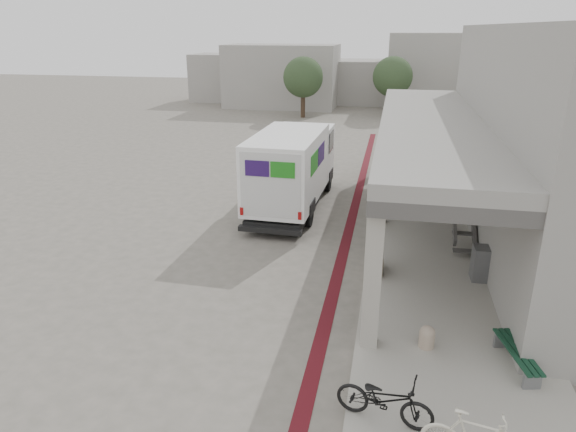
% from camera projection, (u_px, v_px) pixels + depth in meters
% --- Properties ---
extents(ground, '(120.00, 120.00, 0.00)m').
position_uv_depth(ground, '(304.00, 272.00, 15.35)').
color(ground, '#615C53').
rests_on(ground, ground).
extents(bike_lane_stripe, '(0.35, 40.00, 0.01)m').
position_uv_depth(bike_lane_stripe, '(344.00, 249.00, 17.00)').
color(bike_lane_stripe, '#4F0F16').
rests_on(bike_lane_stripe, ground).
extents(sidewalk, '(4.40, 28.00, 0.12)m').
position_uv_depth(sidewalk, '(443.00, 283.00, 14.58)').
color(sidewalk, '#9B968B').
rests_on(sidewalk, ground).
extents(transit_building, '(7.60, 17.00, 7.00)m').
position_uv_depth(transit_building, '(531.00, 139.00, 17.03)').
color(transit_building, gray).
rests_on(transit_building, ground).
extents(distant_backdrop, '(28.00, 10.00, 6.50)m').
position_uv_depth(distant_backdrop, '(340.00, 76.00, 47.96)').
color(distant_backdrop, gray).
rests_on(distant_backdrop, ground).
extents(tree_left, '(3.20, 3.20, 4.80)m').
position_uv_depth(tree_left, '(303.00, 77.00, 40.95)').
color(tree_left, '#38281C').
rests_on(tree_left, ground).
extents(tree_mid, '(3.20, 3.20, 4.80)m').
position_uv_depth(tree_mid, '(393.00, 77.00, 41.47)').
color(tree_mid, '#38281C').
rests_on(tree_mid, ground).
extents(tree_right, '(3.20, 3.20, 4.80)m').
position_uv_depth(tree_right, '(499.00, 80.00, 39.04)').
color(tree_right, '#38281C').
rests_on(tree_right, ground).
extents(fedex_truck, '(2.53, 7.51, 3.18)m').
position_uv_depth(fedex_truck, '(293.00, 167.00, 20.41)').
color(fedex_truck, black).
rests_on(fedex_truck, ground).
extents(bench, '(0.75, 1.74, 0.40)m').
position_uv_depth(bench, '(517.00, 355.00, 10.80)').
color(bench, slate).
rests_on(bench, sidewalk).
extents(bollard_near, '(0.35, 0.35, 0.53)m').
position_uv_depth(bollard_near, '(427.00, 336.00, 11.48)').
color(bollard_near, gray).
rests_on(bollard_near, sidewalk).
extents(bollard_far, '(0.44, 0.44, 0.65)m').
position_uv_depth(bollard_far, '(376.00, 265.00, 14.81)').
color(bollard_far, gray).
rests_on(bollard_far, sidewalk).
extents(utility_cabinet, '(0.45, 0.60, 0.98)m').
position_uv_depth(utility_cabinet, '(480.00, 263.00, 14.53)').
color(utility_cabinet, slate).
rests_on(utility_cabinet, sidewalk).
extents(bicycle_black, '(1.88, 0.98, 0.94)m').
position_uv_depth(bicycle_black, '(385.00, 399.00, 9.24)').
color(bicycle_black, black).
rests_on(bicycle_black, sidewalk).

